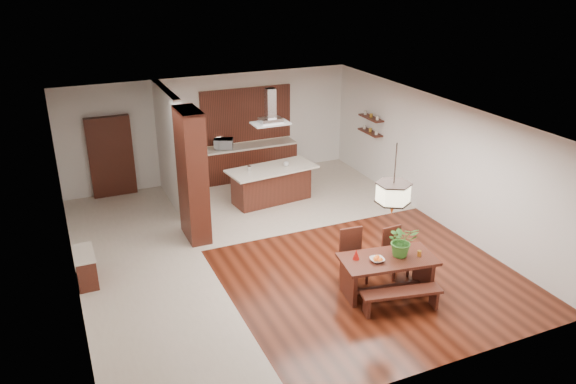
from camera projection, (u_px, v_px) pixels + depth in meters
name	position (u px, v px, depth m)	size (l,w,h in m)	color
room_shell	(274.00, 157.00, 11.21)	(9.00, 9.04, 2.92)	#351309
tile_hallway	(146.00, 275.00, 10.98)	(2.50, 9.00, 0.01)	beige
tile_kitchen	(283.00, 197.00, 14.58)	(5.50, 4.00, 0.01)	beige
soffit_band	(274.00, 117.00, 10.90)	(8.00, 9.00, 0.02)	#381A0E
partition_pier	(192.00, 176.00, 11.94)	(0.45, 1.00, 2.90)	black
partition_stub	(170.00, 148.00, 13.72)	(0.18, 2.40, 2.90)	silver
hallway_console	(86.00, 267.00, 10.64)	(0.37, 0.88, 0.63)	black
hallway_doorway	(111.00, 157.00, 14.31)	(1.10, 0.20, 2.10)	black
rear_counter	(250.00, 161.00, 15.74)	(2.60, 0.62, 0.95)	black
kitchen_window	(246.00, 115.00, 15.47)	(2.60, 0.08, 1.50)	#97542D
shelf_lower	(370.00, 132.00, 15.11)	(0.26, 0.90, 0.04)	black
shelf_upper	(371.00, 118.00, 14.95)	(0.26, 0.90, 0.04)	black
dining_table	(387.00, 267.00, 10.23)	(1.83, 1.12, 0.72)	black
dining_bench	(401.00, 301.00, 9.80)	(1.43, 0.31, 0.40)	black
dining_chair_left	(355.00, 257.00, 10.60)	(0.46, 0.46, 1.03)	black
dining_chair_right	(396.00, 253.00, 10.82)	(0.42, 0.42, 0.96)	black
pendant_lantern	(394.00, 179.00, 9.57)	(0.64, 0.64, 1.31)	#FFF6C3
foliage_plant	(402.00, 241.00, 10.13)	(0.54, 0.47, 0.60)	#357426
fruit_bowl	(377.00, 260.00, 10.03)	(0.25, 0.25, 0.06)	beige
napkin_cone	(356.00, 254.00, 10.08)	(0.12, 0.12, 0.19)	#A8120C
gold_ornament	(419.00, 253.00, 10.20)	(0.07, 0.07, 0.11)	gold
kitchen_island	(271.00, 184.00, 14.15)	(2.31, 1.21, 0.92)	black
range_hood	(270.00, 106.00, 13.39)	(0.90, 0.55, 0.87)	silver
island_cup	(286.00, 164.00, 14.04)	(0.14, 0.14, 0.11)	silver
microwave	(223.00, 144.00, 15.19)	(0.51, 0.34, 0.28)	silver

